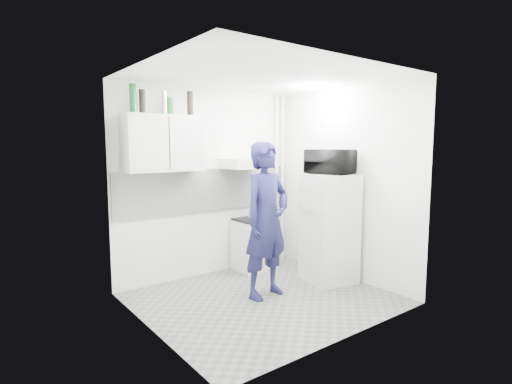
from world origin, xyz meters
TOP-DOWN VIEW (x-y plane):
  - floor at (0.00, 0.00)m, footprint 2.80×2.80m
  - ceiling at (0.00, 0.00)m, footprint 2.80×2.80m
  - wall_back at (0.00, 1.25)m, footprint 2.80×0.00m
  - wall_left at (-1.40, 0.00)m, footprint 0.00×2.60m
  - wall_right at (1.40, 0.00)m, footprint 0.00×2.60m
  - person at (0.09, 0.06)m, footprint 0.74×0.54m
  - stove at (0.56, 1.00)m, footprint 0.46×0.46m
  - fridge at (1.10, -0.02)m, footprint 0.72×0.72m
  - stove_top at (0.56, 1.00)m, footprint 0.44×0.44m
  - saucepan at (0.65, 1.03)m, footprint 0.20×0.20m
  - microwave at (1.10, -0.02)m, footprint 0.66×0.53m
  - bottle_a at (-1.12, 1.07)m, footprint 0.08×0.08m
  - bottle_b at (-1.01, 1.07)m, footprint 0.07×0.07m
  - bottle_d at (-0.72, 1.07)m, footprint 0.07×0.07m
  - canister_a at (-0.65, 1.07)m, footprint 0.09×0.09m
  - bottle_e at (-0.37, 1.07)m, footprint 0.08×0.08m
  - upper_cabinet at (-0.75, 1.07)m, footprint 1.00×0.35m
  - range_hood at (0.45, 1.00)m, footprint 0.60×0.50m
  - backsplash at (0.00, 1.24)m, footprint 2.74×0.03m
  - pipe_a at (1.30, 1.17)m, footprint 0.05×0.05m
  - pipe_b at (1.18, 1.17)m, footprint 0.04×0.04m
  - ceiling_spot_fixture at (1.00, 0.20)m, footprint 0.10×0.10m

SIDE VIEW (x-z plane):
  - floor at x=0.00m, z-range 0.00..0.00m
  - stove at x=0.56m, z-range 0.00..0.73m
  - fridge at x=1.10m, z-range 0.00..1.45m
  - stove_top at x=0.56m, z-range 0.73..0.76m
  - saucepan at x=0.65m, z-range 0.76..0.87m
  - person at x=0.09m, z-range 0.00..1.87m
  - backsplash at x=0.00m, z-range 0.90..1.50m
  - wall_left at x=-1.40m, z-range 0.00..2.60m
  - wall_right at x=1.40m, z-range 0.00..2.60m
  - pipe_a at x=1.30m, z-range 0.00..2.60m
  - pipe_b at x=1.18m, z-range 0.00..2.60m
  - wall_back at x=0.00m, z-range -0.10..2.70m
  - range_hood at x=0.45m, z-range 1.50..1.64m
  - microwave at x=1.10m, z-range 1.45..1.77m
  - upper_cabinet at x=-0.75m, z-range 1.50..2.20m
  - canister_a at x=-0.65m, z-range 2.20..2.42m
  - bottle_b at x=-1.01m, z-range 2.20..2.49m
  - bottle_d at x=-0.72m, z-range 2.20..2.50m
  - bottle_e at x=-0.37m, z-range 2.20..2.51m
  - bottle_a at x=-1.12m, z-range 2.20..2.54m
  - ceiling_spot_fixture at x=1.00m, z-range 2.56..2.58m
  - ceiling at x=0.00m, z-range 2.60..2.60m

